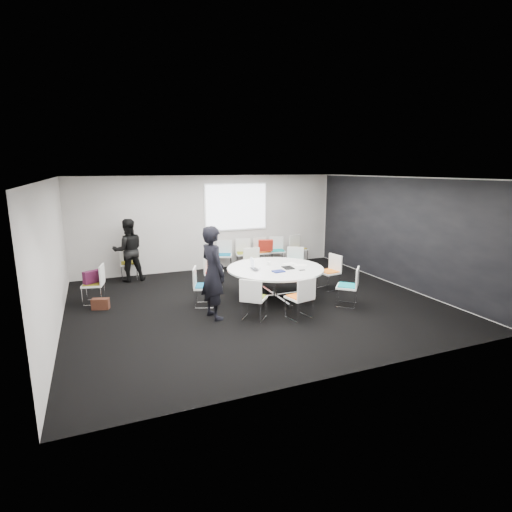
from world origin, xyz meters
name	(u,v)px	position (x,y,z in m)	size (l,w,h in m)	color
room_shell	(258,242)	(0.09, 0.00, 1.40)	(8.08, 7.08, 2.88)	black
conference_table	(275,275)	(0.61, 0.19, 0.54)	(2.25, 2.25, 0.73)	silver
projection_screen	(236,207)	(0.80, 3.46, 1.85)	(1.90, 0.03, 1.35)	white
chair_ring_a	(329,279)	(2.14, 0.28, 0.28)	(0.52, 0.53, 0.88)	silver
chair_ring_b	(294,270)	(1.76, 1.41, 0.28)	(0.63, 0.62, 0.88)	silver
chair_ring_c	(254,271)	(0.66, 1.71, 0.28)	(0.49, 0.48, 0.88)	silver
chair_ring_d	(214,279)	(-0.57, 1.34, 0.28)	(0.59, 0.60, 0.88)	silver
chair_ring_e	(204,294)	(-1.11, 0.25, 0.28)	(0.58, 0.58, 0.88)	silver
chair_ring_f	(254,307)	(-0.39, -0.93, 0.28)	(0.64, 0.64, 0.88)	silver
chair_ring_g	(300,306)	(0.50, -1.23, 0.28)	(0.54, 0.53, 0.88)	silver
chair_ring_h	(347,294)	(1.85, -0.94, 0.28)	(0.64, 0.64, 0.88)	silver
chair_back_a	(224,261)	(0.29, 3.16, 0.28)	(0.59, 0.58, 0.88)	silver
chair_back_b	(244,259)	(0.92, 3.17, 0.28)	(0.56, 0.55, 0.88)	silver
chair_back_c	(263,257)	(1.55, 3.17, 0.28)	(0.50, 0.49, 0.88)	silver
chair_back_d	(277,256)	(2.04, 3.14, 0.28)	(0.55, 0.55, 0.88)	silver
chair_back_e	(298,254)	(2.81, 3.15, 0.28)	(0.57, 0.56, 0.88)	silver
chair_spare_left	(94,291)	(-3.36, 1.37, 0.28)	(0.54, 0.54, 0.88)	silver
chair_person_back	(129,269)	(-2.45, 3.17, 0.28)	(0.49, 0.47, 0.88)	silver
person_main	(213,273)	(-1.11, -0.52, 0.95)	(0.69, 0.46, 1.90)	black
person_back	(128,250)	(-2.45, 3.00, 0.85)	(0.82, 0.64, 1.70)	black
laptop	(256,269)	(0.12, 0.18, 0.74)	(0.32, 0.20, 0.02)	#333338
laptop_lid	(252,263)	(0.08, 0.34, 0.86)	(0.30, 0.02, 0.22)	silver
notebook_black	(288,268)	(0.86, 0.04, 0.74)	(0.22, 0.30, 0.02)	black
tablet_folio	(278,271)	(0.51, -0.18, 0.74)	(0.26, 0.20, 0.03)	navy
papers_right	(290,263)	(1.10, 0.43, 0.73)	(0.30, 0.21, 0.00)	white
papers_front	(300,265)	(1.27, 0.19, 0.73)	(0.30, 0.21, 0.00)	white
cup	(269,263)	(0.56, 0.47, 0.78)	(0.08, 0.08, 0.09)	white
phone	(302,270)	(1.07, -0.26, 0.73)	(0.14, 0.07, 0.01)	black
maroon_bag	(92,277)	(-3.38, 1.38, 0.62)	(0.40, 0.14, 0.28)	#43112C
brown_bag	(100,304)	(-3.26, 0.89, 0.12)	(0.36, 0.16, 0.24)	#3D1E13
red_jacket	(266,245)	(1.55, 2.94, 0.70)	(0.44, 0.10, 0.35)	#AC2215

